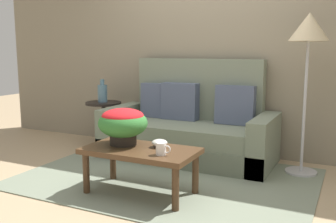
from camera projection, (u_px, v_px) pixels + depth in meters
The scene contains 11 objects.
ground_plane at pixel (163, 181), 3.72m from camera, with size 14.00×14.00×0.00m, color tan.
wall_back at pixel (211, 44), 4.67m from camera, with size 6.40×0.12×2.64m, color gray.
area_rug at pixel (167, 178), 3.79m from camera, with size 2.79×1.93×0.01m, color gray.
couch at pixel (190, 129), 4.47m from camera, with size 1.95×0.85×1.15m.
coffee_table at pixel (140, 155), 3.34m from camera, with size 0.98×0.53×0.41m.
side_table at pixel (104, 116), 5.00m from camera, with size 0.46×0.46×0.58m.
floor_lamp at pixel (309, 39), 3.72m from camera, with size 0.39×0.39×1.61m.
potted_plant at pixel (123, 123), 3.43m from camera, with size 0.44×0.44×0.33m.
coffee_mug at pixel (161, 149), 3.12m from camera, with size 0.13×0.08×0.10m.
snack_bowl at pixel (160, 143), 3.36m from camera, with size 0.14×0.14×0.07m.
table_vase at pixel (103, 93), 4.96m from camera, with size 0.12×0.12×0.29m.
Camera 1 is at (1.61, -3.18, 1.27)m, focal length 41.12 mm.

